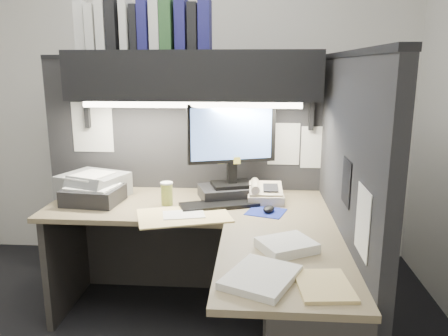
{
  "coord_description": "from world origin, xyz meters",
  "views": [
    {
      "loc": [
        0.51,
        -1.99,
        1.56
      ],
      "look_at": [
        0.33,
        0.51,
        0.97
      ],
      "focal_mm": 35.0,
      "sensor_mm": 36.0,
      "label": 1
    }
  ],
  "objects_px": {
    "monitor": "(232,162)",
    "overhead_shelf": "(194,75)",
    "keyboard": "(219,205)",
    "coffee_cup": "(167,194)",
    "desk": "(236,293)",
    "printer": "(94,186)",
    "telephone": "(266,194)",
    "notebook_stack": "(93,195)"
  },
  "relations": [
    {
      "from": "monitor",
      "to": "overhead_shelf",
      "type": "bearing_deg",
      "value": 148.6
    },
    {
      "from": "monitor",
      "to": "keyboard",
      "type": "bearing_deg",
      "value": -127.32
    },
    {
      "from": "keyboard",
      "to": "coffee_cup",
      "type": "distance_m",
      "value": 0.33
    },
    {
      "from": "desk",
      "to": "keyboard",
      "type": "xyz_separation_m",
      "value": [
        -0.12,
        0.51,
        0.3
      ]
    },
    {
      "from": "monitor",
      "to": "printer",
      "type": "bearing_deg",
      "value": 164.78
    },
    {
      "from": "monitor",
      "to": "coffee_cup",
      "type": "distance_m",
      "value": 0.46
    },
    {
      "from": "overhead_shelf",
      "to": "keyboard",
      "type": "bearing_deg",
      "value": -53.96
    },
    {
      "from": "telephone",
      "to": "notebook_stack",
      "type": "distance_m",
      "value": 1.07
    },
    {
      "from": "printer",
      "to": "monitor",
      "type": "bearing_deg",
      "value": 23.51
    },
    {
      "from": "monitor",
      "to": "printer",
      "type": "xyz_separation_m",
      "value": [
        -0.89,
        -0.04,
        -0.16
      ]
    },
    {
      "from": "overhead_shelf",
      "to": "keyboard",
      "type": "relative_size",
      "value": 3.3
    },
    {
      "from": "keyboard",
      "to": "notebook_stack",
      "type": "height_order",
      "value": "notebook_stack"
    },
    {
      "from": "printer",
      "to": "overhead_shelf",
      "type": "bearing_deg",
      "value": 29.53
    },
    {
      "from": "desk",
      "to": "notebook_stack",
      "type": "xyz_separation_m",
      "value": [
        -0.91,
        0.53,
        0.34
      ]
    },
    {
      "from": "printer",
      "to": "desk",
      "type": "bearing_deg",
      "value": -13.68
    },
    {
      "from": "overhead_shelf",
      "to": "printer",
      "type": "bearing_deg",
      "value": -171.27
    },
    {
      "from": "overhead_shelf",
      "to": "monitor",
      "type": "height_order",
      "value": "overhead_shelf"
    },
    {
      "from": "monitor",
      "to": "coffee_cup",
      "type": "relative_size",
      "value": 4.57
    },
    {
      "from": "desk",
      "to": "monitor",
      "type": "relative_size",
      "value": 2.81
    },
    {
      "from": "desk",
      "to": "coffee_cup",
      "type": "height_order",
      "value": "coffee_cup"
    },
    {
      "from": "desk",
      "to": "printer",
      "type": "height_order",
      "value": "printer"
    },
    {
      "from": "monitor",
      "to": "printer",
      "type": "relative_size",
      "value": 1.6
    },
    {
      "from": "printer",
      "to": "notebook_stack",
      "type": "xyz_separation_m",
      "value": [
        0.04,
        -0.12,
        -0.03
      ]
    },
    {
      "from": "coffee_cup",
      "to": "printer",
      "type": "bearing_deg",
      "value": 165.68
    },
    {
      "from": "printer",
      "to": "notebook_stack",
      "type": "relative_size",
      "value": 1.15
    },
    {
      "from": "notebook_stack",
      "to": "telephone",
      "type": "bearing_deg",
      "value": 6.06
    },
    {
      "from": "keyboard",
      "to": "notebook_stack",
      "type": "distance_m",
      "value": 0.78
    },
    {
      "from": "desk",
      "to": "notebook_stack",
      "type": "bearing_deg",
      "value": 149.73
    },
    {
      "from": "coffee_cup",
      "to": "notebook_stack",
      "type": "distance_m",
      "value": 0.46
    },
    {
      "from": "overhead_shelf",
      "to": "telephone",
      "type": "xyz_separation_m",
      "value": [
        0.46,
        -0.11,
        -0.72
      ]
    },
    {
      "from": "monitor",
      "to": "coffee_cup",
      "type": "bearing_deg",
      "value": -174.07
    },
    {
      "from": "keyboard",
      "to": "notebook_stack",
      "type": "bearing_deg",
      "value": 159.02
    },
    {
      "from": "desk",
      "to": "overhead_shelf",
      "type": "relative_size",
      "value": 1.1
    },
    {
      "from": "notebook_stack",
      "to": "desk",
      "type": "bearing_deg",
      "value": -30.27
    },
    {
      "from": "telephone",
      "to": "coffee_cup",
      "type": "bearing_deg",
      "value": -170.51
    },
    {
      "from": "telephone",
      "to": "notebook_stack",
      "type": "xyz_separation_m",
      "value": [
        -1.06,
        -0.11,
        0.0
      ]
    },
    {
      "from": "telephone",
      "to": "monitor",
      "type": "bearing_deg",
      "value": 164.67
    },
    {
      "from": "desk",
      "to": "coffee_cup",
      "type": "distance_m",
      "value": 0.77
    },
    {
      "from": "desk",
      "to": "telephone",
      "type": "height_order",
      "value": "telephone"
    },
    {
      "from": "keyboard",
      "to": "overhead_shelf",
      "type": "bearing_deg",
      "value": 106.44
    },
    {
      "from": "monitor",
      "to": "telephone",
      "type": "relative_size",
      "value": 2.6
    },
    {
      "from": "keyboard",
      "to": "printer",
      "type": "bearing_deg",
      "value": 150.65
    }
  ]
}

